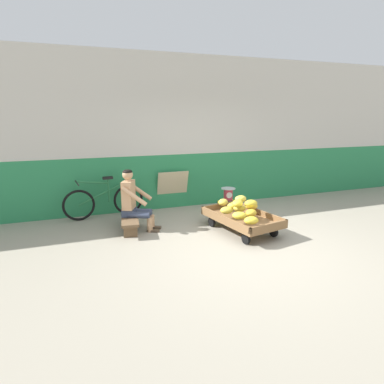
{
  "coord_description": "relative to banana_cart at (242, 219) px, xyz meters",
  "views": [
    {
      "loc": [
        -2.48,
        -4.19,
        2.11
      ],
      "look_at": [
        -0.59,
        1.09,
        0.75
      ],
      "focal_mm": 30.11,
      "sensor_mm": 36.0,
      "label": 1
    }
  ],
  "objects": [
    {
      "name": "ground_plane",
      "position": [
        -0.27,
        -0.79,
        -0.24
      ],
      "size": [
        80.0,
        80.0,
        0.0
      ],
      "primitive_type": "plane",
      "color": "gray"
    },
    {
      "name": "back_wall",
      "position": [
        -0.27,
        2.09,
        1.45
      ],
      "size": [
        16.0,
        0.3,
        3.37
      ],
      "color": "#287F4C",
      "rests_on": "ground"
    },
    {
      "name": "banana_cart",
      "position": [
        0.0,
        0.0,
        0.0
      ],
      "size": [
        1.1,
        1.57,
        0.36
      ],
      "color": "brown",
      "rests_on": "ground"
    },
    {
      "name": "banana_pile",
      "position": [
        -0.04,
        -0.0,
        0.22
      ],
      "size": [
        0.81,
        1.42,
        0.26
      ],
      "color": "gold",
      "rests_on": "banana_cart"
    },
    {
      "name": "low_bench",
      "position": [
        -1.92,
        0.8,
        -0.04
      ],
      "size": [
        0.44,
        1.13,
        0.27
      ],
      "color": "brown",
      "rests_on": "ground"
    },
    {
      "name": "vendor_seated",
      "position": [
        -1.84,
        0.76,
        0.33
      ],
      "size": [
        0.74,
        0.63,
        1.14
      ],
      "color": "tan",
      "rests_on": "ground"
    },
    {
      "name": "plastic_crate",
      "position": [
        0.2,
        0.98,
        -0.09
      ],
      "size": [
        0.36,
        0.28,
        0.3
      ],
      "color": "gold",
      "rests_on": "ground"
    },
    {
      "name": "weighing_scale",
      "position": [
        0.2,
        0.98,
        0.21
      ],
      "size": [
        0.3,
        0.3,
        0.29
      ],
      "color": "#28282D",
      "rests_on": "plastic_crate"
    },
    {
      "name": "bicycle_near_left",
      "position": [
        -2.29,
        1.73,
        0.11
      ],
      "size": [
        1.65,
        0.48,
        0.86
      ],
      "color": "black",
      "rests_on": "ground"
    },
    {
      "name": "sign_board",
      "position": [
        -0.76,
        1.92,
        0.19
      ],
      "size": [
        0.7,
        0.29,
        0.87
      ],
      "color": "#C6B289",
      "rests_on": "ground"
    },
    {
      "name": "shopping_bag",
      "position": [
        0.15,
        0.5,
        -0.12
      ],
      "size": [
        0.18,
        0.12,
        0.24
      ],
      "primitive_type": "cube",
      "color": "green",
      "rests_on": "ground"
    }
  ]
}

